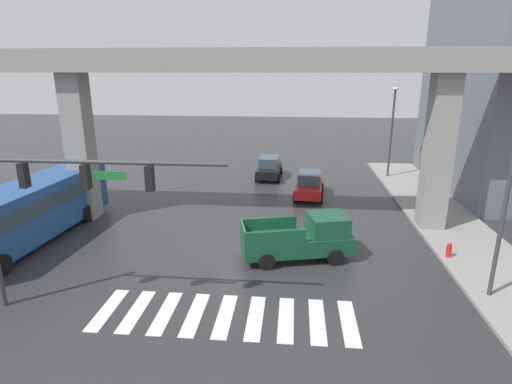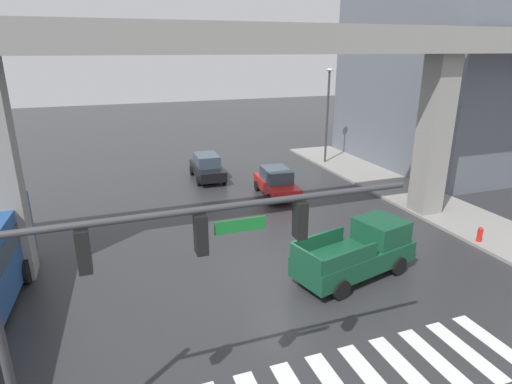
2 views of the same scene
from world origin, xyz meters
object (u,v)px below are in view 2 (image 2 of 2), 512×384
(traffic_signal_mast, at_px, (145,267))
(street_lamp_far_north, at_px, (328,105))
(sedan_black, at_px, (207,167))
(fire_hydrant, at_px, (480,236))
(street_lamp_mid_block, at_px, (425,128))
(pickup_truck, at_px, (360,252))
(sedan_red, at_px, (276,183))

(traffic_signal_mast, bearing_deg, street_lamp_far_north, 53.12)
(sedan_black, xyz_separation_m, fire_hydrant, (9.30, -14.49, -0.42))
(street_lamp_mid_block, xyz_separation_m, street_lamp_far_north, (0.00, 10.53, 0.00))
(pickup_truck, height_order, street_lamp_far_north, street_lamp_far_north)
(street_lamp_far_north, relative_size, fire_hydrant, 8.52)
(traffic_signal_mast, xyz_separation_m, fire_hydrant, (15.34, 5.59, -4.13))
(sedan_red, xyz_separation_m, street_lamp_far_north, (6.58, 5.86, 3.70))
(sedan_red, height_order, traffic_signal_mast, traffic_signal_mast)
(pickup_truck, height_order, traffic_signal_mast, traffic_signal_mast)
(sedan_black, xyz_separation_m, traffic_signal_mast, (-6.04, -20.08, 3.71))
(street_lamp_far_north, xyz_separation_m, fire_hydrant, (-0.40, -15.39, -4.13))
(sedan_red, bearing_deg, traffic_signal_mast, -121.20)
(fire_hydrant, bearing_deg, street_lamp_far_north, 88.51)
(traffic_signal_mast, bearing_deg, pickup_truck, 30.99)
(pickup_truck, distance_m, street_lamp_far_north, 17.74)
(traffic_signal_mast, distance_m, fire_hydrant, 16.84)
(fire_hydrant, bearing_deg, sedan_red, 122.95)
(street_lamp_mid_block, bearing_deg, sedan_red, 144.61)
(pickup_truck, bearing_deg, fire_hydrant, 3.72)
(pickup_truck, bearing_deg, street_lamp_mid_block, 36.47)
(pickup_truck, distance_m, sedan_black, 15.15)
(sedan_black, height_order, sedan_red, same)
(sedan_black, relative_size, street_lamp_far_north, 0.60)
(street_lamp_mid_block, height_order, street_lamp_far_north, same)
(street_lamp_mid_block, bearing_deg, traffic_signal_mast, -146.43)
(sedan_red, relative_size, fire_hydrant, 5.21)
(pickup_truck, relative_size, street_lamp_far_north, 0.75)
(pickup_truck, bearing_deg, traffic_signal_mast, -149.01)
(pickup_truck, distance_m, traffic_signal_mast, 10.62)
(pickup_truck, xyz_separation_m, street_lamp_far_north, (7.17, 15.83, 3.57))
(sedan_black, height_order, traffic_signal_mast, traffic_signal_mast)
(street_lamp_mid_block, bearing_deg, street_lamp_far_north, 90.00)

